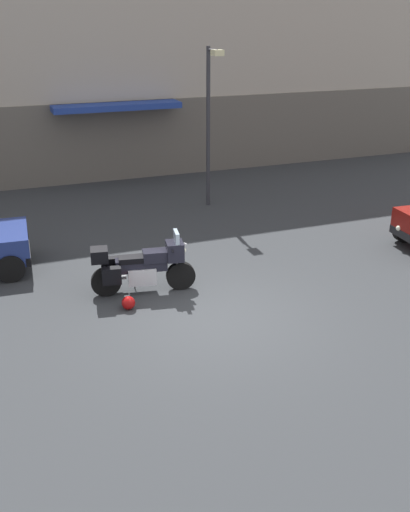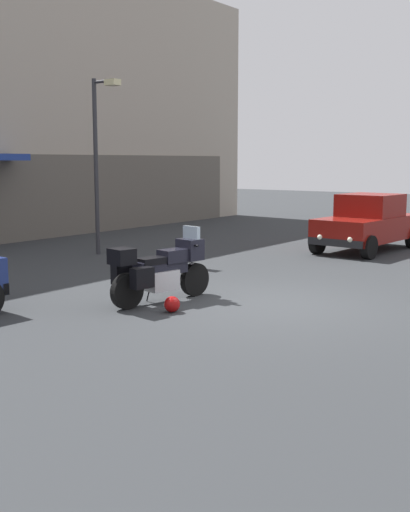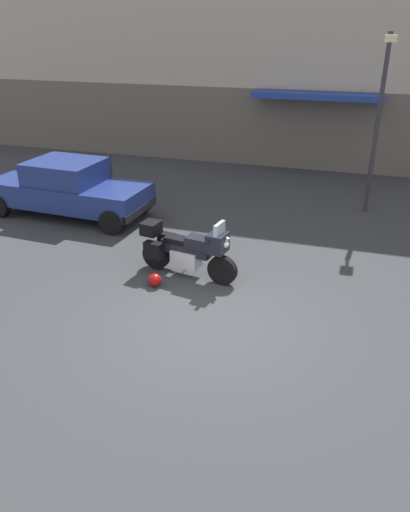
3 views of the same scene
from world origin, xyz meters
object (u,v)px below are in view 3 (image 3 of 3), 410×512
(motorcycle, at_px, (186,249))
(helmet, at_px, (155,280))
(bollard_curbside, at_px, (109,167))
(car_sedan_far, at_px, (68,188))
(streetlamp_curbside, at_px, (380,109))

(motorcycle, relative_size, helmet, 8.04)
(motorcycle, relative_size, bollard_curbside, 2.19)
(motorcycle, height_order, car_sedan_far, car_sedan_far)
(car_sedan_far, relative_size, bollard_curbside, 4.53)
(helmet, bearing_deg, car_sedan_far, 140.60)
(motorcycle, bearing_deg, helmet, -115.78)
(motorcycle, distance_m, bollard_curbside, 7.47)
(car_sedan_far, height_order, bollard_curbside, car_sedan_far)
(motorcycle, relative_size, car_sedan_far, 0.48)
(helmet, bearing_deg, streetlamp_curbside, 55.30)
(bollard_curbside, bearing_deg, streetlamp_curbside, -3.33)
(bollard_curbside, bearing_deg, motorcycle, -50.27)
(car_sedan_far, bearing_deg, helmet, 143.83)
(streetlamp_curbside, relative_size, bollard_curbside, 4.66)
(car_sedan_far, distance_m, bollard_curbside, 3.23)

